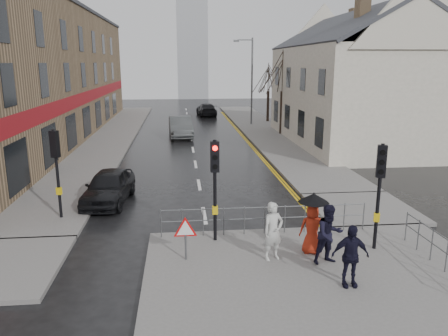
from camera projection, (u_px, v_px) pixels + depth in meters
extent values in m
plane|color=black|center=(210.00, 246.00, 14.43)|extent=(120.00, 120.00, 0.00)
cube|color=#605E5B|center=(334.00, 294.00, 11.33)|extent=(10.00, 9.00, 0.14)
cube|color=#605E5B|center=(112.00, 135.00, 36.00)|extent=(4.00, 44.00, 0.14)
cube|color=#605E5B|center=(262.00, 129.00, 39.23)|extent=(4.00, 40.00, 0.14)
cube|color=#605E5B|center=(362.00, 208.00, 17.96)|extent=(4.00, 4.20, 0.14)
cube|color=#8E7252|center=(32.00, 75.00, 33.33)|extent=(8.00, 42.00, 10.00)
cube|color=beige|center=(354.00, 96.00, 32.20)|extent=(9.00, 16.00, 7.00)
cube|color=#8E7252|center=(363.00, 8.00, 26.84)|extent=(0.70, 0.90, 1.80)
cube|color=#8E7252|center=(354.00, 20.00, 34.84)|extent=(0.70, 0.90, 1.80)
cube|color=#979A9F|center=(192.00, 43.00, 72.40)|extent=(5.00, 5.00, 18.00)
cylinder|color=black|center=(215.00, 191.00, 14.21)|extent=(0.11, 0.11, 3.40)
cube|color=black|center=(215.00, 157.00, 13.94)|extent=(0.28, 0.22, 1.00)
cylinder|color=#FF0C07|center=(215.00, 148.00, 13.73)|extent=(0.16, 0.04, 0.16)
cylinder|color=black|center=(215.00, 158.00, 13.80)|extent=(0.16, 0.04, 0.16)
cylinder|color=black|center=(215.00, 167.00, 13.87)|extent=(0.16, 0.04, 0.16)
cube|color=gold|center=(215.00, 210.00, 14.36)|extent=(0.18, 0.14, 0.28)
cylinder|color=black|center=(378.00, 197.00, 13.55)|extent=(0.11, 0.11, 3.40)
cube|color=black|center=(382.00, 161.00, 13.28)|extent=(0.34, 0.30, 1.00)
cylinder|color=black|center=(383.00, 153.00, 13.07)|extent=(0.16, 0.09, 0.16)
cylinder|color=black|center=(382.00, 162.00, 13.14)|extent=(0.16, 0.09, 0.16)
cylinder|color=black|center=(381.00, 172.00, 13.21)|extent=(0.16, 0.09, 0.16)
cube|color=gold|center=(377.00, 217.00, 13.70)|extent=(0.22, 0.19, 0.28)
cylinder|color=black|center=(57.00, 174.00, 16.35)|extent=(0.11, 0.11, 3.40)
cube|color=black|center=(55.00, 144.00, 16.08)|extent=(0.34, 0.30, 1.00)
cylinder|color=black|center=(56.00, 135.00, 16.14)|extent=(0.16, 0.09, 0.16)
cylinder|color=black|center=(57.00, 143.00, 16.21)|extent=(0.16, 0.09, 0.16)
cylinder|color=black|center=(58.00, 151.00, 16.28)|extent=(0.16, 0.09, 0.16)
cube|color=gold|center=(59.00, 191.00, 16.50)|extent=(0.22, 0.19, 0.28)
cylinder|color=#595B5E|center=(161.00, 223.00, 14.70)|extent=(0.04, 0.04, 1.00)
cylinder|color=#595B5E|center=(364.00, 216.00, 15.41)|extent=(0.04, 0.04, 1.00)
cylinder|color=#595B5E|center=(265.00, 207.00, 14.95)|extent=(7.10, 0.04, 0.04)
cylinder|color=#595B5E|center=(265.00, 218.00, 15.04)|extent=(7.10, 0.04, 0.04)
cylinder|color=#595B5E|center=(406.00, 226.00, 14.44)|extent=(0.04, 0.04, 1.00)
cylinder|color=#595B5E|center=(447.00, 254.00, 12.26)|extent=(0.04, 4.50, 0.04)
cylinder|color=#595B5E|center=(186.00, 246.00, 13.06)|extent=(0.06, 0.06, 0.85)
cylinder|color=red|center=(185.00, 230.00, 12.93)|extent=(0.80, 0.03, 0.80)
cylinder|color=white|center=(185.00, 230.00, 12.92)|extent=(0.60, 0.03, 0.60)
cylinder|color=#595B5E|center=(252.00, 82.00, 41.12)|extent=(0.16, 0.16, 8.00)
cylinder|color=#595B5E|center=(245.00, 40.00, 40.15)|extent=(1.40, 0.10, 0.10)
cube|color=#595B5E|center=(236.00, 41.00, 40.10)|extent=(0.50, 0.25, 0.18)
cylinder|color=#31231B|center=(281.00, 113.00, 36.00)|extent=(0.26, 0.26, 3.50)
cylinder|color=#31231B|center=(268.00, 106.00, 43.84)|extent=(0.26, 0.26, 3.00)
imported|color=beige|center=(273.00, 231.00, 12.98)|extent=(0.76, 0.62, 1.79)
imported|color=black|center=(329.00, 234.00, 12.72)|extent=(1.01, 0.87, 1.80)
imported|color=#A72713|center=(312.00, 229.00, 13.42)|extent=(0.86, 0.64, 1.59)
cylinder|color=black|center=(312.00, 226.00, 13.40)|extent=(0.02, 0.02, 1.79)
cone|color=black|center=(314.00, 198.00, 13.19)|extent=(0.96, 0.96, 0.28)
imported|color=black|center=(350.00, 256.00, 11.43)|extent=(1.01, 0.46, 1.70)
imported|color=black|center=(109.00, 187.00, 18.79)|extent=(2.12, 4.35, 1.43)
imported|color=#404345|center=(181.00, 127.00, 35.30)|extent=(2.05, 5.11, 1.65)
imported|color=black|center=(206.00, 110.00, 49.51)|extent=(2.28, 4.95, 1.40)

